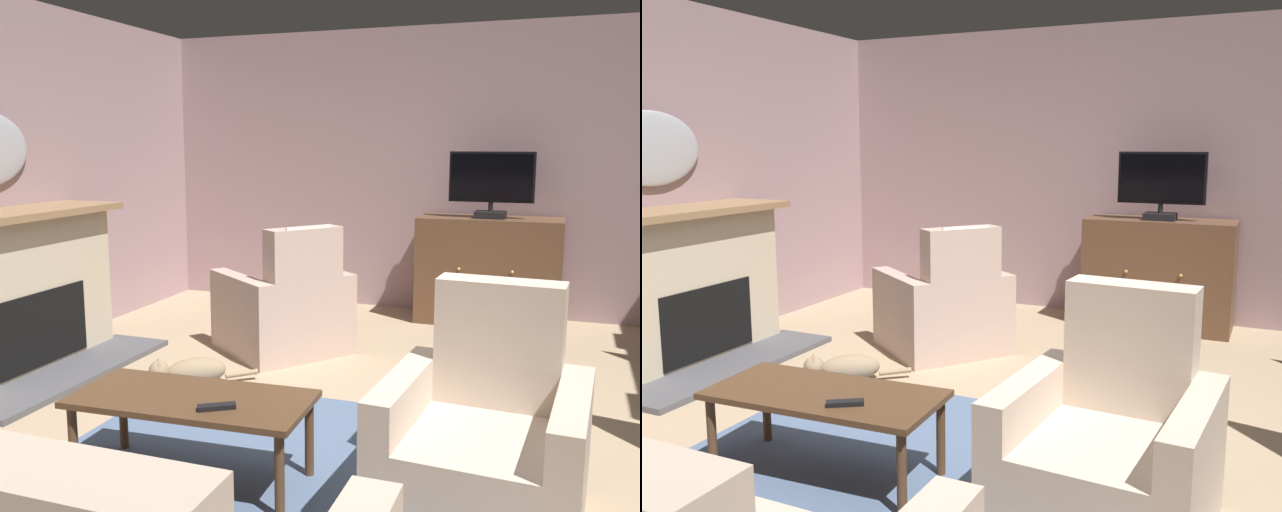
{
  "view_description": "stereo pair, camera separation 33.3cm",
  "coord_description": "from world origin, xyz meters",
  "views": [
    {
      "loc": [
        1.01,
        -3.23,
        1.6
      ],
      "look_at": [
        -0.24,
        0.24,
        0.99
      ],
      "focal_mm": 38.74,
      "sensor_mm": 36.0,
      "label": 1
    },
    {
      "loc": [
        1.32,
        -3.1,
        1.6
      ],
      "look_at": [
        -0.24,
        0.24,
        0.99
      ],
      "focal_mm": 38.74,
      "sensor_mm": 36.0,
      "label": 2
    }
  ],
  "objects": [
    {
      "name": "rug_central",
      "position": [
        -0.21,
        -0.29,
        0.01
      ],
      "size": [
        2.45,
        1.93,
        0.01
      ],
      "primitive_type": "cube",
      "color": "slate",
      "rests_on": "ground_plane"
    },
    {
      "name": "cat",
      "position": [
        -1.29,
        0.63,
        0.1
      ],
      "size": [
        0.62,
        0.45,
        0.2
      ],
      "color": "#937A5B",
      "rests_on": "ground_plane"
    },
    {
      "name": "armchair_by_fireplace",
      "position": [
        -0.99,
        1.54,
        0.32
      ],
      "size": [
        1.16,
        1.16,
        1.01
      ],
      "color": "#BC9E8E",
      "rests_on": "ground_plane"
    },
    {
      "name": "wall_back",
      "position": [
        0.0,
        3.32,
        1.33
      ],
      "size": [
        6.34,
        0.1,
        2.66
      ],
      "primitive_type": "cube",
      "color": "gray",
      "rests_on": "ground_plane"
    },
    {
      "name": "coffee_table",
      "position": [
        -0.6,
        -0.54,
        0.38
      ],
      "size": [
        1.15,
        0.57,
        0.43
      ],
      "color": "#4C331E",
      "rests_on": "ground_plane"
    },
    {
      "name": "ground_plane",
      "position": [
        0.0,
        0.0,
        -0.02
      ],
      "size": [
        6.34,
        7.13,
        0.04
      ],
      "primitive_type": "cube",
      "color": "tan"
    },
    {
      "name": "television",
      "position": [
        0.38,
        2.91,
        1.26
      ],
      "size": [
        0.73,
        0.2,
        0.58
      ],
      "color": "black",
      "rests_on": "tv_cabinet"
    },
    {
      "name": "armchair_facing_sofa",
      "position": [
        0.73,
        -0.38,
        0.32
      ],
      "size": [
        0.87,
        0.87,
        0.99
      ],
      "color": "#C6B29E",
      "rests_on": "ground_plane"
    },
    {
      "name": "fireplace",
      "position": [
        -2.59,
        0.51,
        0.54
      ],
      "size": [
        0.93,
        1.72,
        1.14
      ],
      "color": "#4C4C51",
      "rests_on": "ground_plane"
    },
    {
      "name": "tv_remote",
      "position": [
        -0.41,
        -0.64,
        0.44
      ],
      "size": [
        0.17,
        0.13,
        0.02
      ],
      "primitive_type": "cube",
      "rotation": [
        0.0,
        0.0,
        3.71
      ],
      "color": "black",
      "rests_on": "coffee_table"
    },
    {
      "name": "tv_cabinet",
      "position": [
        0.38,
        2.97,
        0.45
      ],
      "size": [
        1.24,
        0.55,
        0.95
      ],
      "color": "#402A1C",
      "rests_on": "ground_plane"
    }
  ]
}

